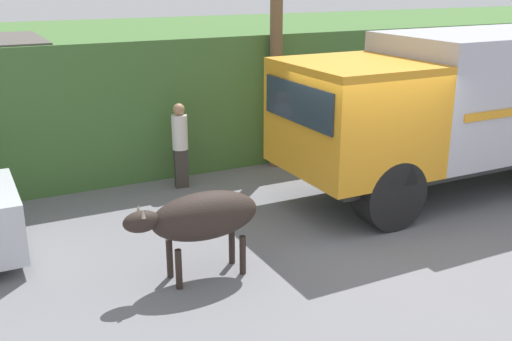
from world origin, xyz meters
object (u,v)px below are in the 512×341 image
brown_cow (202,217)px  pedestrian_on_hill (180,141)px  utility_pole (276,33)px  cargo_truck (468,101)px

brown_cow → pedestrian_on_hill: pedestrian_on_hill is taller
brown_cow → utility_pole: bearing=60.5°
brown_cow → utility_pole: size_ratio=0.34×
pedestrian_on_hill → utility_pole: (2.32, 0.40, 1.93)m
cargo_truck → utility_pole: size_ratio=1.32×
pedestrian_on_hill → utility_pole: 3.05m
cargo_truck → utility_pole: utility_pole is taller
brown_cow → cargo_truck: bearing=21.0°
pedestrian_on_hill → brown_cow: bearing=81.3°
cargo_truck → brown_cow: (-5.93, -1.14, -0.83)m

